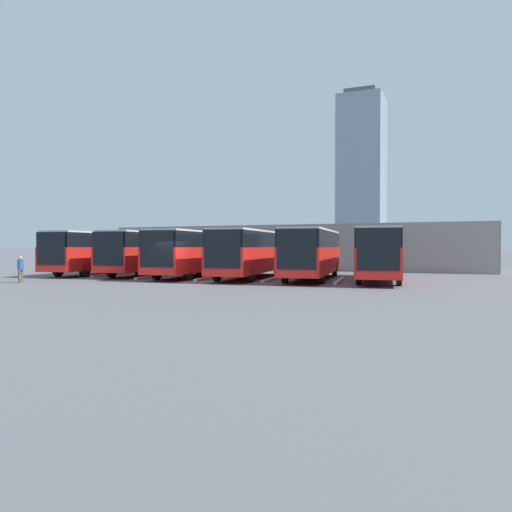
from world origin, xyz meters
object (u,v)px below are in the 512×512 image
object	(u,v)px
bus_4	(150,251)
pedestrian	(21,268)
bus_3	(194,251)
bus_5	(100,251)
bus_2	(250,252)
bus_1	(312,252)
bus_0	(380,252)

from	to	relation	value
bus_4	pedestrian	distance (m)	10.37
bus_3	pedestrian	distance (m)	11.45
bus_4	bus_5	bearing A→B (deg)	-0.71
bus_2	bus_4	bearing A→B (deg)	-12.54
bus_1	bus_0	bearing A→B (deg)	176.16
bus_4	bus_5	xyz separation A→B (m)	(4.38, 0.60, 0.00)
bus_3	bus_4	size ratio (longest dim) A/B	1.00
bus_2	bus_4	xyz separation A→B (m)	(8.75, -0.62, 0.00)
bus_1	bus_4	size ratio (longest dim) A/B	1.00
bus_1	bus_2	world-z (taller)	same
bus_0	bus_2	bearing A→B (deg)	-3.35
bus_3	bus_5	size ratio (longest dim) A/B	1.00
bus_2	bus_5	size ratio (longest dim) A/B	1.00
bus_1	bus_5	distance (m)	17.51
bus_2	bus_3	size ratio (longest dim) A/B	1.00
bus_4	bus_5	world-z (taller)	same
bus_5	bus_0	bearing A→B (deg)	173.51
bus_0	bus_2	xyz separation A→B (m)	(8.75, 0.78, 0.00)
pedestrian	bus_5	bearing A→B (deg)	175.17
bus_0	bus_5	xyz separation A→B (m)	(21.88, 0.76, 0.00)
bus_1	bus_2	bearing A→B (deg)	-2.86
bus_0	bus_4	size ratio (longest dim) A/B	1.00
bus_3	bus_1	bearing A→B (deg)	175.65
bus_0	bus_2	world-z (taller)	same
bus_2	pedestrian	size ratio (longest dim) A/B	7.57
bus_4	bus_1	bearing A→B (deg)	170.69
pedestrian	bus_3	bearing A→B (deg)	126.96
bus_3	bus_4	xyz separation A→B (m)	(4.38, -0.82, 0.00)
bus_3	bus_5	xyz separation A→B (m)	(8.75, -0.23, 0.00)
bus_0	bus_2	size ratio (longest dim) A/B	1.00
bus_3	pedestrian	bearing A→B (deg)	45.62
bus_2	bus_5	world-z (taller)	same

